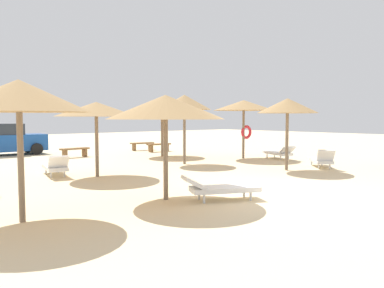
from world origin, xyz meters
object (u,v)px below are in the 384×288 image
(bench_0, at_px, (159,146))
(bench_1, at_px, (75,151))
(bench_2, at_px, (142,145))
(parked_car, at_px, (5,140))
(parasol_4, at_px, (96,109))
(parasol_2, at_px, (165,107))
(parasol_9, at_px, (162,113))
(lounger_1, at_px, (321,160))
(parasol_0, at_px, (19,96))
(lounger_2, at_px, (219,188))
(parasol_6, at_px, (244,106))
(lounger_6, at_px, (279,153))
(lounger_4, at_px, (55,167))
(parasol_1, at_px, (288,106))
(parasol_7, at_px, (184,102))

(bench_0, relative_size, bench_1, 1.00)
(bench_2, xyz_separation_m, parked_car, (-7.36, 2.35, 0.48))
(parasol_4, bearing_deg, parasol_2, -95.54)
(parasol_9, distance_m, lounger_1, 8.45)
(parasol_0, height_order, bench_2, parasol_0)
(parasol_9, distance_m, bench_1, 4.89)
(lounger_2, height_order, bench_1, lounger_2)
(parasol_0, xyz_separation_m, parasol_6, (12.09, 4.83, 0.17))
(parked_car, bearing_deg, parasol_2, -90.82)
(parasol_2, xyz_separation_m, parasol_6, (8.73, 5.06, 0.33))
(lounger_6, bearing_deg, parasol_4, 175.09)
(lounger_1, bearing_deg, bench_2, 94.43)
(lounger_4, relative_size, bench_2, 1.26)
(parasol_1, xyz_separation_m, bench_1, (-4.19, 9.97, -2.15))
(parasol_0, bearing_deg, lounger_6, 14.73)
(parasol_9, height_order, bench_1, parasol_9)
(parasol_4, xyz_separation_m, lounger_4, (-1.01, 1.18, -2.00))
(lounger_1, distance_m, lounger_6, 3.36)
(parasol_9, bearing_deg, parasol_6, -54.56)
(lounger_4, bearing_deg, lounger_6, -10.82)
(parasol_6, xyz_separation_m, lounger_6, (1.11, -1.36, -2.32))
(lounger_2, xyz_separation_m, bench_1, (1.62, 12.04, 0.04))
(bench_0, bearing_deg, lounger_4, -147.88)
(parasol_4, relative_size, lounger_2, 1.42)
(lounger_2, bearing_deg, bench_0, 60.08)
(lounger_2, bearing_deg, bench_1, 82.36)
(parasol_1, relative_size, parasol_4, 0.99)
(parasol_6, height_order, lounger_1, parasol_6)
(parasol_6, xyz_separation_m, bench_1, (-6.17, 6.03, -2.28))
(parasol_1, xyz_separation_m, bench_2, (0.82, 11.28, -2.15))
(parasol_7, bearing_deg, bench_0, 64.12)
(parked_car, bearing_deg, parasol_6, -48.67)
(parasol_4, height_order, parasol_7, parasol_7)
(lounger_4, distance_m, lounger_6, 10.60)
(bench_1, bearing_deg, parasol_4, -107.84)
(parasol_2, height_order, lounger_4, parasol_2)
(bench_0, height_order, bench_2, same)
(bench_1, bearing_deg, parasol_1, -67.21)
(bench_2, bearing_deg, parked_car, 162.30)
(lounger_4, bearing_deg, parasol_6, -3.87)
(parasol_2, distance_m, bench_0, 13.56)
(parasol_2, distance_m, lounger_4, 6.05)
(parasol_0, xyz_separation_m, parasol_7, (8.39, 5.02, 0.25))
(parked_car, bearing_deg, lounger_6, -48.92)
(parasol_2, bearing_deg, parasol_9, 53.81)
(parasol_2, distance_m, lounger_6, 10.70)
(parasol_4, xyz_separation_m, parked_car, (-0.23, 10.24, -1.50))
(parasol_2, relative_size, parasol_4, 1.04)
(parasol_4, bearing_deg, parked_car, 91.27)
(bench_1, bearing_deg, lounger_6, -45.39)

